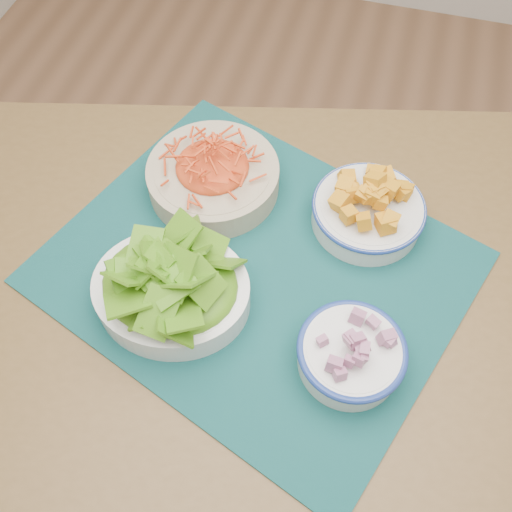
{
  "coord_description": "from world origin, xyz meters",
  "views": [
    {
      "loc": [
        -0.12,
        -0.32,
        1.5
      ],
      "look_at": [
        -0.25,
        0.11,
        0.78
      ],
      "focal_mm": 40.0,
      "sensor_mm": 36.0,
      "label": 1
    }
  ],
  "objects": [
    {
      "name": "table",
      "position": [
        -0.22,
        0.12,
        0.63
      ],
      "size": [
        1.2,
        0.95,
        0.75
      ],
      "rotation": [
        0.0,
        0.0,
        0.25
      ],
      "color": "brown",
      "rests_on": "ground"
    },
    {
      "name": "carrot_bowl",
      "position": [
        -0.36,
        0.25,
        0.79
      ],
      "size": [
        0.29,
        0.29,
        0.08
      ],
      "rotation": [
        0.0,
        0.0,
        -0.43
      ],
      "color": "tan",
      "rests_on": "placemat"
    },
    {
      "name": "squash_bowl",
      "position": [
        -0.1,
        0.24,
        0.79
      ],
      "size": [
        0.21,
        0.21,
        0.08
      ],
      "rotation": [
        0.0,
        0.0,
        -0.23
      ],
      "color": "silver",
      "rests_on": "placemat"
    },
    {
      "name": "lettuce_bowl",
      "position": [
        -0.35,
        0.03,
        0.8
      ],
      "size": [
        0.24,
        0.21,
        0.1
      ],
      "rotation": [
        0.0,
        0.0,
        0.1
      ],
      "color": "white",
      "rests_on": "placemat"
    },
    {
      "name": "placemat",
      "position": [
        -0.25,
        0.11,
        0.75
      ],
      "size": [
        0.72,
        0.65,
        0.0
      ],
      "primitive_type": "cube",
      "rotation": [
        0.0,
        0.0,
        -0.35
      ],
      "color": "#082C2D",
      "rests_on": "table"
    },
    {
      "name": "ground",
      "position": [
        0.0,
        0.0,
        0.0
      ],
      "size": [
        4.0,
        4.0,
        0.0
      ],
      "primitive_type": "plane",
      "color": "#A3724F",
      "rests_on": "ground"
    },
    {
      "name": "onion_bowl",
      "position": [
        -0.08,
        -0.0,
        0.79
      ],
      "size": [
        0.17,
        0.17,
        0.08
      ],
      "rotation": [
        0.0,
        0.0,
        0.28
      ],
      "color": "silver",
      "rests_on": "placemat"
    }
  ]
}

